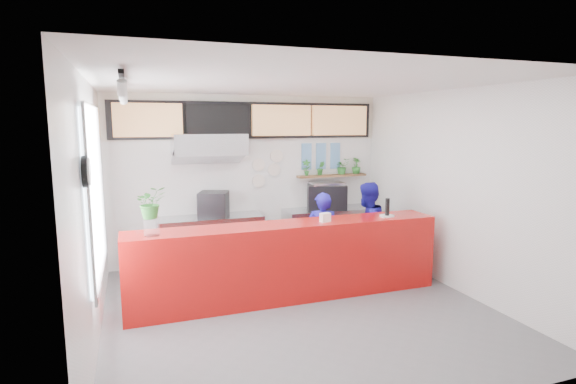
{
  "coord_description": "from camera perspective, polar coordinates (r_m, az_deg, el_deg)",
  "views": [
    {
      "loc": [
        -2.07,
        -5.43,
        2.49
      ],
      "look_at": [
        0.1,
        0.7,
        1.5
      ],
      "focal_mm": 28.0,
      "sensor_mm": 36.0,
      "label": 1
    }
  ],
  "objects": [
    {
      "name": "glass_vase",
      "position": [
        5.89,
        -16.91,
        -4.2
      ],
      "size": [
        0.22,
        0.22,
        0.24
      ],
      "primitive_type": "cylinder",
      "rotation": [
        0.0,
        0.0,
        -0.17
      ],
      "color": "white",
      "rests_on": "service_counter"
    },
    {
      "name": "extraction_hood",
      "position": [
        7.69,
        -10.03,
        5.99
      ],
      "size": [
        1.2,
        0.7,
        0.35
      ],
      "primitive_type": "cube",
      "color": "#B2B5BA",
      "rests_on": "ceiling"
    },
    {
      "name": "photo_frame_d",
      "position": [
        8.55,
        2.35,
        3.69
      ],
      "size": [
        0.2,
        0.02,
        0.25
      ],
      "primitive_type": "cube",
      "color": "#598CBF",
      "rests_on": "wall_back"
    },
    {
      "name": "menu_board_far_left",
      "position": [
        7.82,
        -17.35,
        8.71
      ],
      "size": [
        1.1,
        0.1,
        0.55
      ],
      "primitive_type": "cube",
      "color": "tan",
      "rests_on": "wall_back"
    },
    {
      "name": "hood_lip",
      "position": [
        7.7,
        -9.99,
        4.51
      ],
      "size": [
        1.2,
        0.69,
        0.31
      ],
      "primitive_type": "cube",
      "rotation": [
        -0.35,
        0.0,
        0.0
      ],
      "color": "#B2B5BA",
      "rests_on": "ceiling"
    },
    {
      "name": "herb_a",
      "position": [
        8.47,
        2.36,
        3.11
      ],
      "size": [
        0.19,
        0.16,
        0.3
      ],
      "primitive_type": "imported",
      "rotation": [
        0.0,
        0.0,
        -0.39
      ],
      "color": "#276B25",
      "rests_on": "herb_shelf"
    },
    {
      "name": "napkin_holder",
      "position": [
        6.45,
        4.74,
        -3.23
      ],
      "size": [
        0.16,
        0.12,
        0.13
      ],
      "primitive_type": "cube",
      "rotation": [
        0.0,
        0.0,
        0.24
      ],
      "color": "white",
      "rests_on": "service_counter"
    },
    {
      "name": "photo_frame_a",
      "position": [
        8.53,
        2.36,
        5.36
      ],
      "size": [
        0.2,
        0.02,
        0.25
      ],
      "primitive_type": "cube",
      "color": "#598CBF",
      "rests_on": "wall_back"
    },
    {
      "name": "photo_frame_c",
      "position": [
        8.77,
        6.02,
        5.41
      ],
      "size": [
        0.2,
        0.02,
        0.25
      ],
      "primitive_type": "cube",
      "color": "#598CBF",
      "rests_on": "wall_back"
    },
    {
      "name": "basil_vase",
      "position": [
        5.83,
        -17.04,
        -1.28
      ],
      "size": [
        0.43,
        0.4,
        0.4
      ],
      "primitive_type": "imported",
      "rotation": [
        0.0,
        0.0,
        0.26
      ],
      "color": "#276B25",
      "rests_on": "glass_vase"
    },
    {
      "name": "herb_b",
      "position": [
        8.59,
        4.18,
        3.04
      ],
      "size": [
        0.17,
        0.16,
        0.26
      ],
      "primitive_type": "imported",
      "rotation": [
        0.0,
        0.0,
        -0.3
      ],
      "color": "#276B25",
      "rests_on": "herb_shelf"
    },
    {
      "name": "cream_band",
      "position": [
        8.19,
        -4.91,
        9.4
      ],
      "size": [
        5.0,
        0.02,
        0.8
      ],
      "primitive_type": "cube",
      "color": "beige",
      "rests_on": "wall_back"
    },
    {
      "name": "photo_frame_b",
      "position": [
        8.65,
        4.21,
        5.39
      ],
      "size": [
        0.2,
        0.02,
        0.25
      ],
      "primitive_type": "cube",
      "color": "#598CBF",
      "rests_on": "wall_back"
    },
    {
      "name": "espresso_tray",
      "position": [
        8.45,
        4.95,
        1.07
      ],
      "size": [
        0.67,
        0.51,
        0.06
      ],
      "primitive_type": "cube",
      "rotation": [
        0.0,
        0.0,
        -0.14
      ],
      "color": "#BBBDC3",
      "rests_on": "espresso_machine"
    },
    {
      "name": "wall_clock_face",
      "position": [
        4.57,
        -23.96,
        2.38
      ],
      "size": [
        0.02,
        0.26,
        0.26
      ],
      "primitive_type": "cylinder",
      "rotation": [
        0.0,
        1.57,
        0.0
      ],
      "color": "white",
      "rests_on": "wall_left"
    },
    {
      "name": "herb_c",
      "position": [
        8.78,
        6.88,
        3.27
      ],
      "size": [
        0.31,
        0.28,
        0.31
      ],
      "primitive_type": "imported",
      "rotation": [
        0.0,
        0.0,
        0.14
      ],
      "color": "#276B25",
      "rests_on": "herb_shelf"
    },
    {
      "name": "service_counter",
      "position": [
        6.48,
        0.05,
        -8.76
      ],
      "size": [
        4.5,
        0.6,
        1.1
      ],
      "primitive_type": "cube",
      "color": "#AD0E0C",
      "rests_on": "ground"
    },
    {
      "name": "soffit",
      "position": [
        8.16,
        -4.85,
        9.05
      ],
      "size": [
        4.8,
        0.04,
        0.65
      ],
      "primitive_type": "cube",
      "color": "black",
      "rests_on": "wall_back"
    },
    {
      "name": "herb_d",
      "position": [
        8.92,
        8.67,
        3.32
      ],
      "size": [
        0.21,
        0.2,
        0.31
      ],
      "primitive_type": "imported",
      "rotation": [
        0.0,
        0.0,
        0.31
      ],
      "color": "#276B25",
      "rests_on": "herb_shelf"
    },
    {
      "name": "ceiling",
      "position": [
        5.83,
        1.41,
        13.67
      ],
      "size": [
        5.0,
        5.0,
        0.0
      ],
      "primitive_type": "plane",
      "rotation": [
        3.14,
        0.0,
        0.0
      ],
      "color": "silver"
    },
    {
      "name": "window_frame",
      "position": [
        5.8,
        -23.07,
        0.13
      ],
      "size": [
        0.03,
        2.3,
        2.0
      ],
      "primitive_type": "cube",
      "color": "#B2B5BA",
      "rests_on": "wall_left"
    },
    {
      "name": "dec_plate_b",
      "position": [
        8.33,
        -1.79,
        2.87
      ],
      "size": [
        0.24,
        0.03,
        0.24
      ],
      "primitive_type": "cylinder",
      "rotation": [
        1.57,
        0.0,
        0.0
      ],
      "color": "silver",
      "rests_on": "wall_back"
    },
    {
      "name": "right_bench",
      "position": [
        8.67,
        5.45,
        -5.0
      ],
      "size": [
        1.8,
        0.6,
        0.9
      ],
      "primitive_type": "cube",
      "color": "#B2B5BA",
      "rests_on": "ground"
    },
    {
      "name": "pepper_mill",
      "position": [
        6.95,
        12.5,
        -1.86
      ],
      "size": [
        0.08,
        0.08,
        0.26
      ],
      "primitive_type": "cylinder",
      "rotation": [
        0.0,
        0.0,
        0.19
      ],
      "color": "black",
      "rests_on": "white_plate"
    },
    {
      "name": "menu_board_mid_right",
      "position": [
        8.24,
        -0.82,
        9.07
      ],
      "size": [
        1.1,
        0.1,
        0.55
      ],
      "primitive_type": "cube",
      "color": "tan",
      "rests_on": "wall_back"
    },
    {
      "name": "menu_board_mid_left",
      "position": [
        7.95,
        -8.87,
        8.99
      ],
      "size": [
        1.1,
        0.1,
        0.55
      ],
      "primitive_type": "cube",
      "color": "black",
      "rests_on": "wall_back"
    },
    {
      "name": "dec_plate_d",
      "position": [
        8.33,
        -1.47,
        4.59
      ],
      "size": [
        0.24,
        0.03,
        0.24
      ],
      "primitive_type": "cylinder",
      "rotation": [
        1.57,
        0.0,
        0.0
      ],
      "color": "silver",
      "rests_on": "wall_back"
    },
    {
      "name": "dec_plate_a",
      "position": [
        8.24,
        -3.78,
        3.49
      ],
      "size": [
        0.24,
        0.03,
        0.24
      ],
      "primitive_type": "cylinder",
      "rotation": [
        1.57,
        0.0,
        0.0
      ],
      "color": "silver",
      "rests_on": "wall_back"
    },
    {
      "name": "prep_bench",
      "position": [
        8.0,
        -9.76,
        -6.25
      ],
      "size": [
        1.8,
        0.6,
        0.9
      ],
      "primitive_type": "cube",
      "color": "#B2B5BA",
      "rests_on": "ground"
    },
    {
      "name": "espresso_machine",
      "position": [
        8.49,
        4.93,
        -0.59
      ],
      "size": [
        0.84,
        0.71,
        0.46
      ],
      "primitive_type": "cube",
      "rotation": [
        0.0,
        0.0,
        -0.32
      ],
      "color": "black",
      "rests_on": "right_bench"
    },
    {
      "name": "white_plate",
      "position": [
        6.97,
        12.47,
        -2.98
      ],
      "size": [
        0.29,
        0.29,
        0.02
      ],
      "primitive_type": "cylinder",
      "rotation": [
        0.0,
        0.0,
        0.41
      ],
      "color": "white",
      "rests_on": "service_counter"
    },
    {
      "name": "photo_frame_f",
      "position": [
        8.79,
        5.99,
        3.78
      ],
      "size": [
        0.2,
        0.02,
        0.25
      ],
      "primitive_type": "cube",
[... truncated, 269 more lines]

